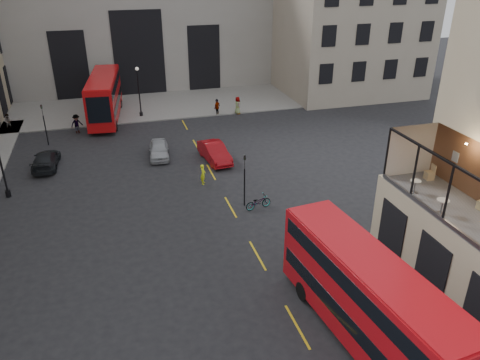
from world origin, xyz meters
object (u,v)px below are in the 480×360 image
object	(u,v)px
street_lamp_a	(2,166)
pedestrian_a	(9,122)
car_b	(215,152)
car_c	(46,160)
cafe_chair_d	(429,175)
bicycle	(258,202)
traffic_light_near	(245,174)
cyclist	(203,174)
pedestrian_d	(238,105)
bus_near	(368,297)
cafe_table_far	(415,184)
traffic_light_far	(44,120)
cafe_table_mid	(442,204)
street_lamp_b	(139,95)
pedestrian_b	(77,124)
car_a	(159,150)
pedestrian_c	(217,107)
bus_far	(104,95)

from	to	relation	value
street_lamp_a	pedestrian_a	bearing A→B (deg)	97.32
car_b	car_c	distance (m)	13.80
pedestrian_a	cafe_chair_d	distance (m)	39.70
bicycle	traffic_light_near	bearing A→B (deg)	37.30
cyclist	pedestrian_d	xyz separation A→B (m)	(7.27, 15.96, 0.15)
bus_near	cafe_table_far	distance (m)	7.21
traffic_light_far	pedestrian_a	size ratio (longest dim) A/B	2.37
bus_near	pedestrian_d	xyz separation A→B (m)	(3.74, 33.69, -1.49)
traffic_light_near	cafe_table_mid	world-z (taller)	cafe_table_mid
pedestrian_d	street_lamp_b	bearing A→B (deg)	68.11
bicycle	cafe_chair_d	xyz separation A→B (m)	(7.45, -7.27, 4.37)
bicycle	cafe_table_mid	bearing A→B (deg)	-163.33
street_lamp_a	car_c	world-z (taller)	street_lamp_a
street_lamp_a	bicycle	world-z (taller)	street_lamp_a
bicycle	pedestrian_b	xyz separation A→B (m)	(-12.24, 19.30, 0.44)
car_a	pedestrian_a	size ratio (longest dim) A/B	2.52
cyclist	pedestrian_a	size ratio (longest dim) A/B	0.99
car_a	pedestrian_d	size ratio (longest dim) A/B	2.14
car_a	pedestrian_c	bearing A→B (deg)	58.82
cyclist	pedestrian_c	world-z (taller)	pedestrian_c
traffic_light_near	pedestrian_a	size ratio (longest dim) A/B	2.37
car_b	car_c	world-z (taller)	car_b
car_a	bicycle	xyz separation A→B (m)	(5.35, -11.00, -0.19)
pedestrian_b	cafe_table_far	world-z (taller)	cafe_table_far
bus_near	pedestrian_d	distance (m)	33.93
traffic_light_near	traffic_light_far	xyz separation A→B (m)	(-14.00, 16.00, 0.00)
pedestrian_b	pedestrian_d	xyz separation A→B (m)	(16.69, 1.50, 0.01)
traffic_light_near	cafe_table_far	xyz separation A→B (m)	(6.49, -9.10, 2.63)
pedestrian_a	cafe_chair_d	bearing A→B (deg)	-57.79
pedestrian_a	pedestrian_d	bearing A→B (deg)	-13.00
car_b	pedestrian_d	distance (m)	13.08
bus_near	pedestrian_b	distance (m)	34.73
bus_far	pedestrian_d	world-z (taller)	bus_far
pedestrian_d	car_b	bearing A→B (deg)	144.18
cyclist	pedestrian_a	bearing A→B (deg)	63.42
car_a	pedestrian_d	distance (m)	13.87
bus_far	pedestrian_a	world-z (taller)	bus_far
traffic_light_near	cyclist	world-z (taller)	traffic_light_near
car_a	pedestrian_b	world-z (taller)	pedestrian_b
traffic_light_far	cafe_table_mid	world-z (taller)	cafe_table_mid
street_lamp_b	pedestrian_b	bearing A→B (deg)	-152.24
bus_far	car_a	size ratio (longest dim) A/B	2.88
street_lamp_b	cyclist	world-z (taller)	street_lamp_b
traffic_light_far	pedestrian_d	bearing A→B (deg)	12.03
pedestrian_a	pedestrian_c	bearing A→B (deg)	-13.00
street_lamp_b	bicycle	xyz separation A→B (m)	(5.78, -22.70, -1.90)
street_lamp_b	cafe_table_far	distance (m)	33.26
traffic_light_near	car_a	size ratio (longest dim) A/B	0.94
traffic_light_far	pedestrian_a	distance (m)	7.04
pedestrian_b	cafe_table_mid	xyz separation A→B (m)	(17.85, -29.98, 4.16)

